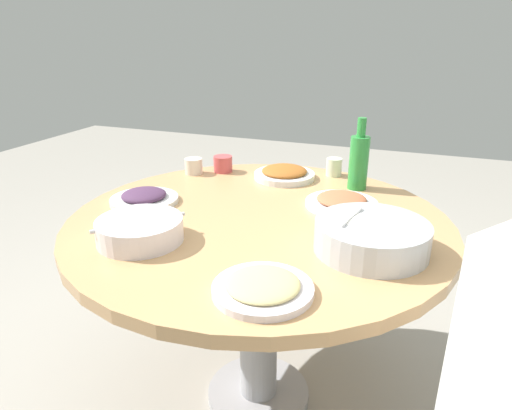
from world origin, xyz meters
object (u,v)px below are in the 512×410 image
object	(u,v)px
dish_noodles	(263,287)
tea_cup_near	(334,167)
dish_stirfry	(284,173)
round_dining_table	(259,251)
dish_eggplant	(144,198)
rice_bowl	(371,236)
tea_cup_far	(194,166)
tea_cup_side	(223,164)
soup_bowl	(140,231)
green_bottle	(359,161)
dish_tofu_braise	(342,202)

from	to	relation	value
dish_noodles	tea_cup_near	bearing A→B (deg)	-178.29
dish_stirfry	round_dining_table	bearing A→B (deg)	5.84
dish_noodles	dish_eggplant	bearing A→B (deg)	-124.48
rice_bowl	round_dining_table	bearing A→B (deg)	-107.94
dish_noodles	rice_bowl	bearing A→B (deg)	146.02
tea_cup_far	tea_cup_side	bearing A→B (deg)	123.39
rice_bowl	tea_cup_far	world-z (taller)	rice_bowl
dish_eggplant	rice_bowl	bearing A→B (deg)	82.76
soup_bowl	tea_cup_side	xyz separation A→B (m)	(-0.69, -0.06, 0.00)
soup_bowl	green_bottle	size ratio (longest dim) A/B	0.91
dish_stirfry	dish_noodles	bearing A→B (deg)	13.96
dish_noodles	tea_cup_side	size ratio (longest dim) A/B	2.98
dish_stirfry	tea_cup_side	bearing A→B (deg)	-89.67
tea_cup_near	dish_stirfry	bearing A→B (deg)	-58.69
round_dining_table	dish_stirfry	distance (m)	0.44
green_bottle	tea_cup_side	bearing A→B (deg)	-91.85
soup_bowl	rice_bowl	bearing A→B (deg)	104.93
dish_eggplant	tea_cup_side	size ratio (longest dim) A/B	2.98
rice_bowl	soup_bowl	distance (m)	0.64
round_dining_table	soup_bowl	bearing A→B (deg)	-41.75
soup_bowl	tea_cup_near	xyz separation A→B (m)	(-0.80, 0.39, 0.00)
soup_bowl	tea_cup_side	distance (m)	0.69
dish_tofu_braise	dish_noodles	size ratio (longest dim) A/B	1.04
tea_cup_far	tea_cup_side	size ratio (longest dim) A/B	0.93
dish_tofu_braise	dish_eggplant	xyz separation A→B (m)	(0.20, -0.65, 0.00)
tea_cup_near	tea_cup_far	xyz separation A→B (m)	(0.18, -0.55, -0.00)
rice_bowl	tea_cup_near	world-z (taller)	rice_bowl
tea_cup_near	tea_cup_far	size ratio (longest dim) A/B	0.99
round_dining_table	dish_eggplant	xyz separation A→B (m)	(0.02, -0.42, 0.14)
rice_bowl	dish_stirfry	distance (m)	0.67
tea_cup_far	dish_noodles	bearing A→B (deg)	37.31
dish_stirfry	tea_cup_far	size ratio (longest dim) A/B	3.33
tea_cup_far	tea_cup_side	world-z (taller)	tea_cup_side
round_dining_table	dish_noodles	xyz separation A→B (m)	(0.42, 0.16, 0.14)
soup_bowl	dish_noodles	distance (m)	0.44
green_bottle	soup_bowl	bearing A→B (deg)	-36.72
green_bottle	tea_cup_side	world-z (taller)	green_bottle
dish_stirfry	green_bottle	bearing A→B (deg)	86.15
round_dining_table	dish_noodles	world-z (taller)	dish_noodles
dish_eggplant	green_bottle	world-z (taller)	green_bottle
dish_stirfry	tea_cup_near	xyz separation A→B (m)	(-0.11, 0.18, 0.02)
soup_bowl	tea_cup_near	bearing A→B (deg)	154.14
soup_bowl	tea_cup_far	size ratio (longest dim) A/B	3.33
green_bottle	tea_cup_far	xyz separation A→B (m)	(0.05, -0.66, -0.08)
dish_tofu_braise	tea_cup_side	bearing A→B (deg)	-112.50
rice_bowl	dish_stirfry	size ratio (longest dim) A/B	1.26
dish_eggplant	dish_noodles	distance (m)	0.70
dish_tofu_braise	dish_eggplant	size ratio (longest dim) A/B	1.04
rice_bowl	tea_cup_far	distance (m)	0.90
dish_tofu_braise	tea_cup_side	world-z (taller)	tea_cup_side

